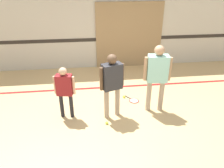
{
  "coord_description": "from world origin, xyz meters",
  "views": [
    {
      "loc": [
        -0.66,
        -4.49,
        3.09
      ],
      "look_at": [
        -0.12,
        -0.13,
        0.86
      ],
      "focal_mm": 35.0,
      "sensor_mm": 36.0,
      "label": 1
    }
  ],
  "objects": [
    {
      "name": "person_student_left",
      "position": [
        -1.19,
        -0.03,
        0.79
      ],
      "size": [
        0.48,
        0.25,
        1.28
      ],
      "rotation": [
        0.0,
        0.0,
        -0.17
      ],
      "color": "#232328",
      "rests_on": "ground_plane"
    },
    {
      "name": "person_instructor",
      "position": [
        -0.12,
        -0.13,
        0.97
      ],
      "size": [
        0.57,
        0.37,
        1.57
      ],
      "rotation": [
        0.0,
        0.0,
        0.33
      ],
      "color": "tan",
      "rests_on": "ground_plane"
    },
    {
      "name": "person_student_right",
      "position": [
        0.96,
        0.01,
        1.04
      ],
      "size": [
        0.63,
        0.32,
        1.68
      ],
      "rotation": [
        0.0,
        0.0,
        -3.28
      ],
      "color": "tan",
      "rests_on": "ground_plane"
    },
    {
      "name": "racket_spare_on_floor",
      "position": [
        0.54,
        0.49,
        0.01
      ],
      "size": [
        0.38,
        0.47,
        0.03
      ],
      "rotation": [
        0.0,
        0.0,
        2.15
      ],
      "color": "red",
      "rests_on": "ground_plane"
    },
    {
      "name": "ground_plane",
      "position": [
        0.0,
        0.0,
        0.0
      ],
      "size": [
        16.0,
        16.0,
        0.0
      ],
      "primitive_type": "plane",
      "color": "tan"
    },
    {
      "name": "floor_stripe",
      "position": [
        0.0,
        1.35,
        0.0
      ],
      "size": [
        14.4,
        0.1,
        0.01
      ],
      "color": "red",
      "rests_on": "ground_plane"
    },
    {
      "name": "tennis_ball_by_spare_racket",
      "position": [
        0.31,
        0.68,
        0.03
      ],
      "size": [
        0.07,
        0.07,
        0.07
      ],
      "primitive_type": "sphere",
      "color": "#CCE038",
      "rests_on": "ground_plane"
    },
    {
      "name": "tennis_ball_near_instructor",
      "position": [
        -0.28,
        -0.45,
        0.03
      ],
      "size": [
        0.07,
        0.07,
        0.07
      ],
      "primitive_type": "sphere",
      "color": "#CCE038",
      "rests_on": "ground_plane"
    },
    {
      "name": "wall_panel",
      "position": [
        0.87,
        3.01,
        1.14
      ],
      "size": [
        2.34,
        0.05,
        2.28
      ],
      "color": "#9E7F56",
      "rests_on": "ground_plane"
    },
    {
      "name": "wall_back",
      "position": [
        0.0,
        3.07,
        1.6
      ],
      "size": [
        16.0,
        0.07,
        3.2
      ],
      "color": "beige",
      "rests_on": "ground_plane"
    }
  ]
}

